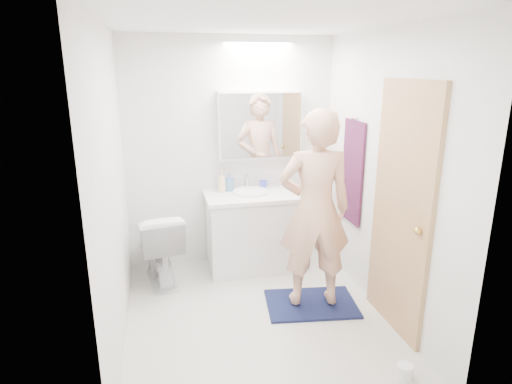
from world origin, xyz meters
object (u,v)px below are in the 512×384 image
object	(u,v)px
medicine_cabinet	(260,125)
toothbrush_cup	(263,185)
person	(315,210)
soap_bottle_a	(222,182)
toilet	(159,247)
soap_bottle_b	(229,182)
vanity_cabinet	(251,233)
toilet_paper_roll	(405,371)

from	to	relation	value
medicine_cabinet	toothbrush_cup	bearing A→B (deg)	-58.25
person	soap_bottle_a	world-z (taller)	person
toilet	soap_bottle_b	size ratio (longest dim) A/B	3.93
toilet	soap_bottle_b	xyz separation A→B (m)	(0.76, 0.30, 0.54)
medicine_cabinet	soap_bottle_b	world-z (taller)	medicine_cabinet
medicine_cabinet	person	xyz separation A→B (m)	(0.22, -1.10, -0.59)
vanity_cabinet	person	bearing A→B (deg)	-67.94
soap_bottle_b	toothbrush_cup	distance (m)	0.37
soap_bottle_a	toilet_paper_roll	world-z (taller)	soap_bottle_a
medicine_cabinet	toilet	bearing A→B (deg)	-163.49
medicine_cabinet	soap_bottle_a	distance (m)	0.71
toothbrush_cup	person	bearing A→B (deg)	-79.65
person	toothbrush_cup	world-z (taller)	person
toothbrush_cup	medicine_cabinet	bearing A→B (deg)	121.75
soap_bottle_a	soap_bottle_b	world-z (taller)	soap_bottle_a
medicine_cabinet	toilet_paper_roll	size ratio (longest dim) A/B	8.00
person	toilet_paper_roll	xyz separation A→B (m)	(0.31, -1.05, -0.86)
medicine_cabinet	person	size ratio (longest dim) A/B	0.51
person	toothbrush_cup	distance (m)	1.07
soap_bottle_a	soap_bottle_b	bearing A→B (deg)	19.75
medicine_cabinet	toilet_paper_roll	bearing A→B (deg)	-76.22
vanity_cabinet	medicine_cabinet	world-z (taller)	medicine_cabinet
vanity_cabinet	toothbrush_cup	world-z (taller)	toothbrush_cup
toilet	person	world-z (taller)	person
medicine_cabinet	person	bearing A→B (deg)	-78.56
toilet	toilet_paper_roll	xyz separation A→B (m)	(1.63, -1.83, -0.32)
medicine_cabinet	toilet_paper_roll	xyz separation A→B (m)	(0.53, -2.16, -1.45)
soap_bottle_a	toilet_paper_roll	xyz separation A→B (m)	(0.95, -2.10, -0.88)
vanity_cabinet	soap_bottle_b	distance (m)	0.59
medicine_cabinet	vanity_cabinet	bearing A→B (deg)	-123.48
soap_bottle_a	toothbrush_cup	world-z (taller)	soap_bottle_a
toilet_paper_roll	toilet	bearing A→B (deg)	131.57
toilet	toothbrush_cup	size ratio (longest dim) A/B	7.80
soap_bottle_b	toilet_paper_roll	distance (m)	2.46
soap_bottle_a	toilet_paper_roll	size ratio (longest dim) A/B	2.02
soap_bottle_a	toothbrush_cup	size ratio (longest dim) A/B	2.32
vanity_cabinet	soap_bottle_b	xyz separation A→B (m)	(-0.20, 0.18, 0.52)
vanity_cabinet	soap_bottle_a	bearing A→B (deg)	152.11
medicine_cabinet	toilet	xyz separation A→B (m)	(-1.10, -0.33, -1.13)
toothbrush_cup	toilet_paper_roll	size ratio (longest dim) A/B	0.87
toilet	toilet_paper_roll	world-z (taller)	toilet
vanity_cabinet	person	distance (m)	1.10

